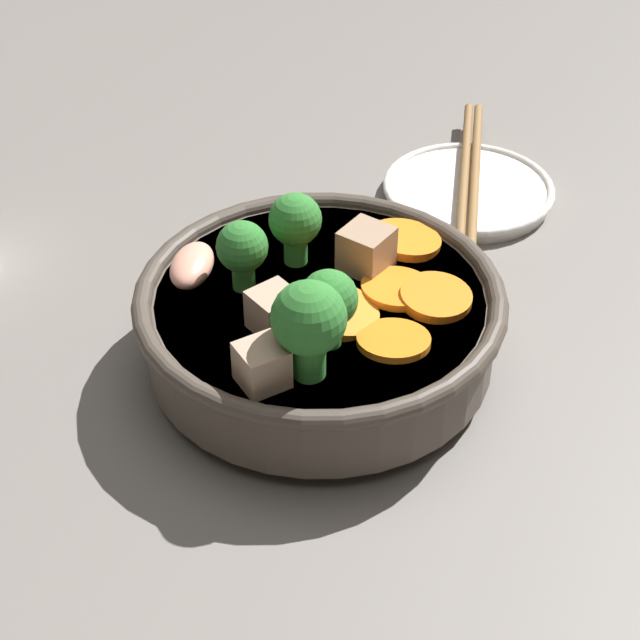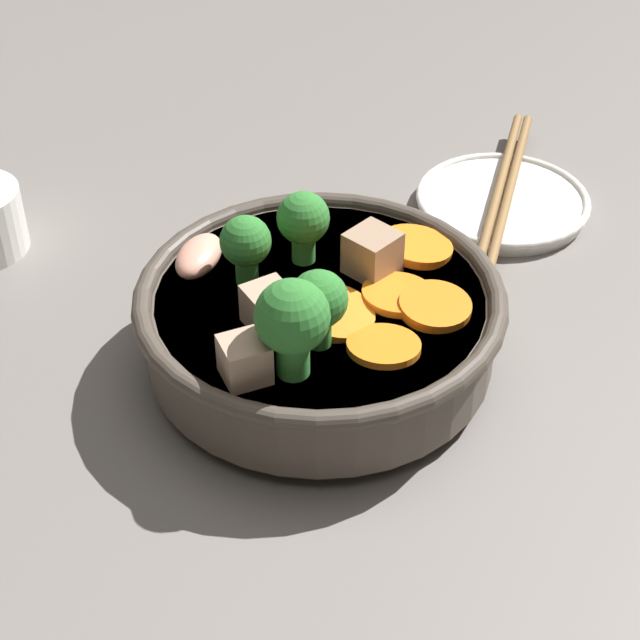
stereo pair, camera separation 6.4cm
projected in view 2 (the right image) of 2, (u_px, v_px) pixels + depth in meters
name	position (u px, v px, depth m)	size (l,w,h in m)	color
ground_plane	(320.00, 365.00, 0.66)	(3.00, 3.00, 0.00)	slate
stirfry_bowl	(319.00, 316.00, 0.64)	(0.22, 0.22, 0.11)	#51473D
side_saucer	(502.00, 202.00, 0.80)	(0.13, 0.13, 0.01)	white
chopsticks_pair	(504.00, 191.00, 0.79)	(0.07, 0.23, 0.01)	olive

